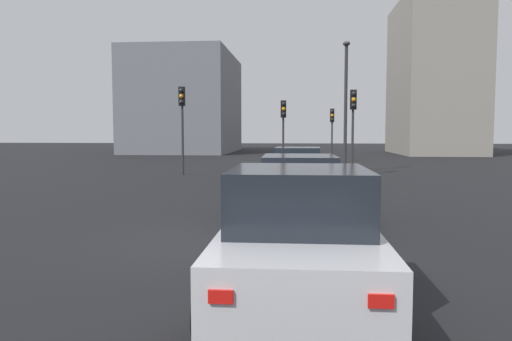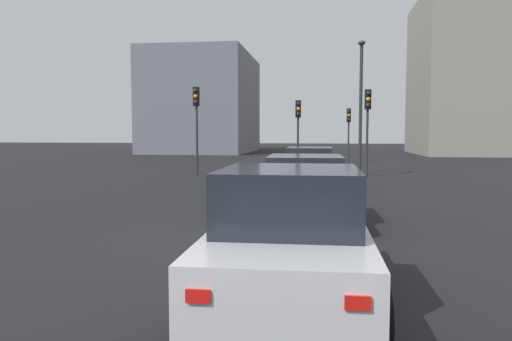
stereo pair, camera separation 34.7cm
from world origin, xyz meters
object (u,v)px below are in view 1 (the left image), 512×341
car_navy_left_second (299,189)px  traffic_light_far_left (353,114)px  traffic_light_near_right (332,124)px  street_lamp_kerbside (346,95)px  car_teal_left_lead (298,167)px  traffic_light_near_left (182,112)px  traffic_light_far_right (283,120)px  car_white_left_third (299,240)px

car_navy_left_second → traffic_light_far_left: 12.18m
traffic_light_near_right → street_lamp_kerbside: bearing=4.9°
car_navy_left_second → traffic_light_far_left: traffic_light_far_left is taller
car_teal_left_lead → car_navy_left_second: size_ratio=0.88×
traffic_light_far_left → street_lamp_kerbside: street_lamp_kerbside is taller
traffic_light_near_left → traffic_light_far_left: (-0.02, -8.01, -0.14)m
car_navy_left_second → traffic_light_near_right: bearing=-6.9°
traffic_light_near_left → street_lamp_kerbside: size_ratio=0.64×
traffic_light_near_left → traffic_light_far_right: traffic_light_near_left is taller
car_teal_left_lead → traffic_light_far_right: 7.87m
car_white_left_third → traffic_light_far_left: bearing=-8.3°
traffic_light_far_left → car_white_left_third: bearing=-10.2°
car_white_left_third → traffic_light_near_left: traffic_light_near_left is taller
traffic_light_far_right → traffic_light_near_right: bearing=149.9°
car_teal_left_lead → traffic_light_far_left: 5.53m
car_navy_left_second → street_lamp_kerbside: street_lamp_kerbside is taller
traffic_light_near_left → traffic_light_near_right: traffic_light_near_left is taller
traffic_light_far_left → traffic_light_near_right: bearing=179.5°
traffic_light_near_right → street_lamp_kerbside: (-8.38, -0.14, 1.29)m
car_navy_left_second → traffic_light_near_right: (21.91, -2.09, 1.86)m
car_white_left_third → car_navy_left_second: bearing=-0.2°
street_lamp_kerbside → car_navy_left_second: bearing=170.7°
car_navy_left_second → traffic_light_far_right: size_ratio=1.28×
car_navy_left_second → traffic_light_near_left: traffic_light_near_left is taller
car_teal_left_lead → street_lamp_kerbside: 7.35m
car_white_left_third → traffic_light_far_left: traffic_light_far_left is taller
car_teal_left_lead → street_lamp_kerbside: (6.22, -2.30, 3.16)m
car_white_left_third → traffic_light_far_right: traffic_light_far_right is taller
traffic_light_far_right → street_lamp_kerbside: size_ratio=0.57×
traffic_light_near_right → traffic_light_far_right: bearing=-19.1°
car_teal_left_lead → traffic_light_far_right: (7.58, 0.83, 1.96)m
car_navy_left_second → car_teal_left_lead: bearing=-0.9°
car_white_left_third → traffic_light_far_right: size_ratio=1.10×
car_teal_left_lead → traffic_light_far_left: (4.44, -2.49, 2.14)m
traffic_light_near_right → street_lamp_kerbside: size_ratio=0.55×
car_white_left_third → traffic_light_near_left: size_ratio=0.98×
traffic_light_near_right → traffic_light_far_right: 7.64m
car_white_left_third → traffic_light_near_right: bearing=-4.7°
traffic_light_near_right → car_teal_left_lead: bearing=-4.5°
car_white_left_third → traffic_light_far_left: size_ratio=1.03×
car_white_left_third → street_lamp_kerbside: street_lamp_kerbside is taller
car_white_left_third → traffic_light_far_left: (17.43, -2.39, 2.08)m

